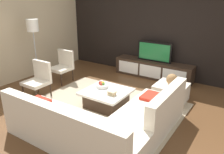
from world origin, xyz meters
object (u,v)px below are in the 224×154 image
at_px(television, 154,52).
at_px(sectional_couch, 104,123).
at_px(decorative_ball, 172,79).
at_px(accent_chair_near, 39,77).
at_px(media_console, 153,69).
at_px(fruit_bowl, 102,85).
at_px(accent_chair_far, 63,64).
at_px(ottoman, 171,93).
at_px(book_stack, 112,93).
at_px(floor_lamp, 33,30).
at_px(coffee_table, 106,98).

xyz_separation_m(television, sectional_couch, (0.53, -3.28, -0.51)).
bearing_deg(decorative_ball, accent_chair_near, -151.06).
height_order(television, sectional_couch, television).
height_order(media_console, fruit_bowl, fruit_bowl).
bearing_deg(accent_chair_far, ottoman, 0.17).
xyz_separation_m(fruit_bowl, accent_chair_far, (-1.75, 0.55, 0.05)).
height_order(accent_chair_far, book_stack, accent_chair_far).
distance_m(media_console, book_stack, 2.43).
bearing_deg(ottoman, sectional_couch, -102.58).
xyz_separation_m(media_console, book_stack, (0.12, -2.42, 0.18)).
bearing_deg(ottoman, decorative_ball, 180.00).
bearing_deg(ottoman, fruit_bowl, -142.71).
xyz_separation_m(media_console, decorative_ball, (0.98, -1.23, 0.28)).
bearing_deg(fruit_bowl, accent_chair_near, -159.60).
bearing_deg(television, ottoman, -51.25).
bearing_deg(accent_chair_far, decorative_ball, 0.17).
relative_size(media_console, sectional_couch, 0.93).
height_order(sectional_couch, floor_lamp, floor_lamp).
relative_size(media_console, accent_chair_far, 2.67).
relative_size(television, sectional_couch, 0.42).
height_order(media_console, coffee_table, media_console).
bearing_deg(accent_chair_near, sectional_couch, -15.44).
bearing_deg(floor_lamp, media_console, 38.98).
xyz_separation_m(fruit_bowl, decorative_ball, (1.27, 0.97, 0.10)).
distance_m(media_console, sectional_couch, 3.32).
bearing_deg(decorative_ball, fruit_bowl, -142.71).
xyz_separation_m(sectional_couch, accent_chair_far, (-2.57, 1.64, 0.21)).
xyz_separation_m(accent_chair_near, book_stack, (1.87, 0.32, -0.06)).
relative_size(media_console, coffee_table, 2.44).
distance_m(floor_lamp, accent_chair_far, 1.21).
height_order(accent_chair_near, accent_chair_far, same).
xyz_separation_m(coffee_table, fruit_bowl, (-0.19, 0.10, 0.23)).
height_order(floor_lamp, decorative_ball, floor_lamp).
xyz_separation_m(television, fruit_bowl, (-0.29, -2.19, -0.35)).
bearing_deg(ottoman, coffee_table, -135.40).
relative_size(television, floor_lamp, 0.59).
bearing_deg(sectional_couch, media_console, 99.13).
bearing_deg(coffee_table, sectional_couch, -57.47).
height_order(sectional_couch, fruit_bowl, sectional_couch).
relative_size(ottoman, accent_chair_far, 0.80).
distance_m(decorative_ball, book_stack, 1.47).
relative_size(fruit_bowl, decorative_ball, 1.08).
relative_size(television, ottoman, 1.48).
bearing_deg(ottoman, media_console, 128.77).
relative_size(sectional_couch, fruit_bowl, 8.89).
xyz_separation_m(ottoman, fruit_bowl, (-1.27, -0.97, 0.23)).
height_order(television, floor_lamp, floor_lamp).
xyz_separation_m(media_console, sectional_couch, (0.53, -3.28, 0.03)).
xyz_separation_m(media_console, ottoman, (0.98, -1.23, -0.05)).
height_order(accent_chair_near, decorative_ball, accent_chair_near).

